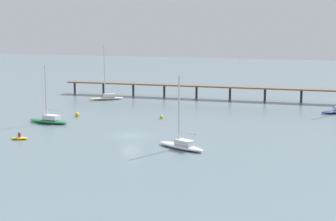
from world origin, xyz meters
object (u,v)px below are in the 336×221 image
mooring_buoy_far (77,114)px  mooring_buoy_near (161,117)px  pier (284,84)px  sailboat_cream (107,96)px  dinghy_yellow (20,138)px  sailboat_green (49,119)px  sailboat_white (181,144)px

mooring_buoy_far → mooring_buoy_near: bearing=14.5°
pier → sailboat_cream: size_ratio=5.95×
pier → mooring_buoy_far: (-30.74, -31.57, -3.33)m
sailboat_cream → dinghy_yellow: size_ratio=4.59×
pier → mooring_buoy_near: (-16.33, -27.84, -3.42)m
sailboat_green → mooring_buoy_far: 7.03m
sailboat_white → mooring_buoy_far: (-25.18, 15.88, -0.20)m
sailboat_white → mooring_buoy_far: bearing=147.8°
mooring_buoy_far → dinghy_yellow: bearing=-82.6°
dinghy_yellow → mooring_buoy_far: bearing=97.4°
pier → sailboat_green: bearing=-129.4°
pier → sailboat_white: size_ratio=7.43×
pier → mooring_buoy_far: size_ratio=88.11×
pier → sailboat_green: sailboat_green is taller
mooring_buoy_near → pier: bearing=59.6°
sailboat_cream → mooring_buoy_far: bearing=-75.5°
sailboat_cream → mooring_buoy_near: 26.40m
sailboat_white → sailboat_green: sailboat_green is taller
sailboat_green → dinghy_yellow: size_ratio=3.73×
pier → sailboat_cream: (-36.19, -10.45, -3.00)m
pier → dinghy_yellow: pier is taller
sailboat_cream → mooring_buoy_far: sailboat_cream is taller
mooring_buoy_far → sailboat_white: bearing=-32.2°
sailboat_green → mooring_buoy_near: 18.72m
sailboat_green → dinghy_yellow: 12.40m
sailboat_cream → sailboat_green: sailboat_cream is taller
dinghy_yellow → mooring_buoy_near: dinghy_yellow is taller
sailboat_cream → sailboat_white: bearing=-50.4°
mooring_buoy_near → mooring_buoy_far: 14.89m
mooring_buoy_near → sailboat_cream: bearing=138.8°
sailboat_cream → sailboat_green: size_ratio=1.23×
sailboat_white → mooring_buoy_far: 29.77m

